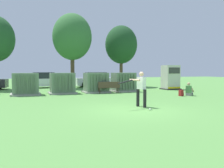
# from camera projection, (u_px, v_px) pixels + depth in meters

# --- Properties ---
(ground_plane) EXTENTS (96.00, 96.00, 0.00)m
(ground_plane) POSITION_uv_depth(u_px,v_px,m) (133.00, 110.00, 10.71)
(ground_plane) COLOR #5B9947
(transformer_west) EXTENTS (2.10, 1.70, 1.62)m
(transformer_west) POSITION_uv_depth(u_px,v_px,m) (26.00, 84.00, 17.32)
(transformer_west) COLOR #9E9B93
(transformer_west) RESTS_ON ground
(transformer_mid_west) EXTENTS (2.10, 1.70, 1.62)m
(transformer_mid_west) POSITION_uv_depth(u_px,v_px,m) (62.00, 84.00, 18.42)
(transformer_mid_west) COLOR #9E9B93
(transformer_mid_west) RESTS_ON ground
(transformer_mid_east) EXTENTS (2.10, 1.70, 1.62)m
(transformer_mid_east) POSITION_uv_depth(u_px,v_px,m) (96.00, 83.00, 19.26)
(transformer_mid_east) COLOR #9E9B93
(transformer_mid_east) RESTS_ON ground
(transformer_east) EXTENTS (2.10, 1.70, 1.62)m
(transformer_east) POSITION_uv_depth(u_px,v_px,m) (123.00, 82.00, 20.25)
(transformer_east) COLOR #9E9B93
(transformer_east) RESTS_ON ground
(generator_enclosure) EXTENTS (1.60, 1.40, 2.30)m
(generator_enclosure) POSITION_uv_depth(u_px,v_px,m) (170.00, 78.00, 22.55)
(generator_enclosure) COLOR #262626
(generator_enclosure) RESTS_ON ground
(park_bench) EXTENTS (1.81, 0.43, 0.92)m
(park_bench) POSITION_uv_depth(u_px,v_px,m) (109.00, 87.00, 18.69)
(park_bench) COLOR #4C3828
(park_bench) RESTS_ON ground
(batter) EXTENTS (1.60, 0.78, 1.74)m
(batter) POSITION_uv_depth(u_px,v_px,m) (141.00, 87.00, 11.60)
(batter) COLOR black
(batter) RESTS_ON ground
(sports_ball) EXTENTS (0.09, 0.09, 0.09)m
(sports_ball) POSITION_uv_depth(u_px,v_px,m) (150.00, 109.00, 10.67)
(sports_ball) COLOR white
(sports_ball) RESTS_ON ground
(seated_spectator) EXTENTS (0.78, 0.68, 0.96)m
(seated_spectator) POSITION_uv_depth(u_px,v_px,m) (189.00, 90.00, 16.93)
(seated_spectator) COLOR gray
(seated_spectator) RESTS_ON ground
(backpack) EXTENTS (0.27, 0.33, 0.44)m
(backpack) POSITION_uv_depth(u_px,v_px,m) (181.00, 93.00, 16.67)
(backpack) COLOR maroon
(backpack) RESTS_ON ground
(tree_center_left) EXTENTS (3.98, 3.98, 7.60)m
(tree_center_left) POSITION_uv_depth(u_px,v_px,m) (72.00, 37.00, 24.09)
(tree_center_left) COLOR brown
(tree_center_left) RESTS_ON ground
(tree_center_right) EXTENTS (3.57, 3.57, 6.82)m
(tree_center_right) POSITION_uv_depth(u_px,v_px,m) (121.00, 45.00, 26.43)
(tree_center_right) COLOR brown
(tree_center_right) RESTS_ON ground
(parked_car_left_of_center) EXTENTS (4.27, 2.05, 1.62)m
(parked_car_left_of_center) POSITION_uv_depth(u_px,v_px,m) (42.00, 81.00, 24.82)
(parked_car_left_of_center) COLOR silver
(parked_car_left_of_center) RESTS_ON ground
(parked_car_right_of_center) EXTENTS (4.23, 1.99, 1.62)m
(parked_car_right_of_center) POSITION_uv_depth(u_px,v_px,m) (95.00, 80.00, 26.34)
(parked_car_right_of_center) COLOR silver
(parked_car_right_of_center) RESTS_ON ground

